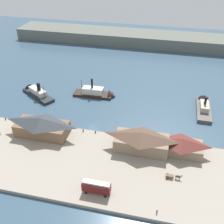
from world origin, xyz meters
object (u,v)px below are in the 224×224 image
object	(u,v)px
ferry_shed_customs_shed	(142,141)
horse_cart	(173,176)
mooring_post_west	(95,132)
mooring_post_center_west	(83,131)
ferry_departing_north	(35,92)
ferry_moored_west	(98,93)
pedestrian_walking_west	(0,133)
street_tram	(96,187)
mooring_post_center_east	(6,119)
pedestrian_standing_center	(157,211)
ferry_approaching_west	(203,105)
ferry_shed_west_terminal	(42,126)
ferry_shed_central_terminal	(181,145)

from	to	relation	value
ferry_shed_customs_shed	horse_cart	size ratio (longest dim) A/B	3.72
ferry_shed_customs_shed	mooring_post_west	world-z (taller)	ferry_shed_customs_shed
mooring_post_center_west	ferry_departing_north	distance (m)	43.12
horse_cart	mooring_post_west	xyz separation A→B (m)	(-32.06, 17.83, -0.49)
ferry_moored_west	ferry_shed_customs_shed	bearing A→B (deg)	-53.90
mooring_post_center_west	ferry_departing_north	bearing A→B (deg)	142.95
ferry_shed_customs_shed	ferry_moored_west	xyz separation A→B (m)	(-27.06, 37.11, -3.73)
pedestrian_walking_west	ferry_shed_customs_shed	bearing A→B (deg)	4.37
street_tram	mooring_post_center_east	world-z (taller)	street_tram
horse_cart	pedestrian_standing_center	bearing A→B (deg)	-105.14
ferry_shed_customs_shed	ferry_approaching_west	world-z (taller)	ferry_shed_customs_shed
pedestrian_walking_west	ferry_shed_west_terminal	bearing A→B (deg)	14.62
pedestrian_standing_center	mooring_post_west	distance (m)	43.04
horse_cart	ferry_shed_customs_shed	bearing A→B (deg)	135.63
ferry_shed_central_terminal	mooring_post_center_east	xyz separation A→B (m)	(-74.95, 4.07, -2.78)
horse_cart	ferry_approaching_west	bearing A→B (deg)	76.34
pedestrian_standing_center	ferry_shed_central_terminal	bearing A→B (deg)	78.41
ferry_shed_central_terminal	ferry_approaching_west	world-z (taller)	ferry_approaching_west
street_tram	horse_cart	bearing A→B (deg)	26.39
mooring_post_center_east	ferry_shed_west_terminal	bearing A→B (deg)	-15.52
pedestrian_standing_center	ferry_moored_west	bearing A→B (deg)	119.01
ferry_shed_customs_shed	pedestrian_walking_west	world-z (taller)	ferry_shed_customs_shed
ferry_shed_customs_shed	mooring_post_west	distance (m)	20.63
pedestrian_walking_west	mooring_post_center_east	size ratio (longest dim) A/B	1.82
horse_cart	ferry_approaching_west	size ratio (longest dim) A/B	0.24
horse_cart	mooring_post_center_west	xyz separation A→B (m)	(-37.27, 17.62, -0.49)
mooring_post_west	ferry_shed_central_terminal	bearing A→B (deg)	-6.67
mooring_post_center_east	ferry_moored_west	distance (m)	45.92
ferry_shed_west_terminal	ferry_moored_west	world-z (taller)	ferry_moored_west
mooring_post_west	ferry_moored_west	xyz separation A→B (m)	(-7.51, 31.52, -0.21)
ferry_shed_customs_shed	mooring_post_center_east	xyz separation A→B (m)	(-60.55, 5.69, -3.52)
ferry_shed_central_terminal	street_tram	distance (m)	35.76
mooring_post_center_east	mooring_post_west	bearing A→B (deg)	-0.14
pedestrian_standing_center	mooring_post_west	size ratio (longest dim) A/B	1.68
mooring_post_west	ferry_moored_west	bearing A→B (deg)	103.41
ferry_approaching_west	ferry_departing_north	bearing A→B (deg)	-175.69
horse_cart	mooring_post_west	world-z (taller)	horse_cart
ferry_shed_west_terminal	ferry_shed_central_terminal	size ratio (longest dim) A/B	1.35
ferry_shed_west_terminal	mooring_post_center_east	world-z (taller)	ferry_shed_west_terminal
mooring_post_center_west	mooring_post_center_east	distance (m)	35.80
ferry_shed_west_terminal	mooring_post_west	world-z (taller)	ferry_shed_west_terminal
ferry_departing_north	pedestrian_standing_center	bearing A→B (deg)	-40.79
horse_cart	pedestrian_walking_west	bearing A→B (deg)	173.53
ferry_departing_north	ferry_moored_west	bearing A→B (deg)	10.14
ferry_shed_west_terminal	ferry_approaching_west	bearing A→B (deg)	30.15
mooring_post_center_west	mooring_post_center_east	bearing A→B (deg)	179.50
ferry_shed_west_terminal	street_tram	bearing A→B (deg)	-39.00
horse_cart	ferry_departing_north	bearing A→B (deg)	148.69
ferry_shed_central_terminal	pedestrian_walking_west	distance (m)	71.68
street_tram	ferry_departing_north	world-z (taller)	ferry_departing_north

